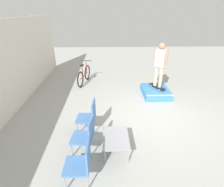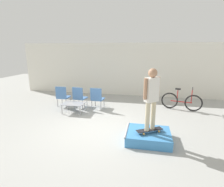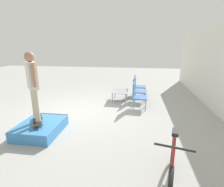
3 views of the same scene
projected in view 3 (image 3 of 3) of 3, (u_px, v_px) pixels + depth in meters
ground_plane at (78, 111)px, 6.29m from camera, size 24.00×24.00×0.00m
skate_ramp_box at (41, 128)px, 4.69m from camera, size 1.29×1.05×0.31m
skateboard_on_ramp at (38, 120)px, 4.61m from camera, size 0.78×0.57×0.07m
person_skater at (33, 81)px, 4.32m from camera, size 0.44×0.42×1.76m
coffee_table at (120, 92)px, 7.36m from camera, size 0.91×0.64×0.41m
patio_chair_left at (138, 84)px, 8.02m from camera, size 0.52×0.52×0.97m
patio_chair_center at (138, 89)px, 7.23m from camera, size 0.59×0.59×0.97m
patio_chair_right at (137, 94)px, 6.41m from camera, size 0.56×0.56×0.97m
bicycle at (172, 168)px, 2.82m from camera, size 1.70×0.57×1.02m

